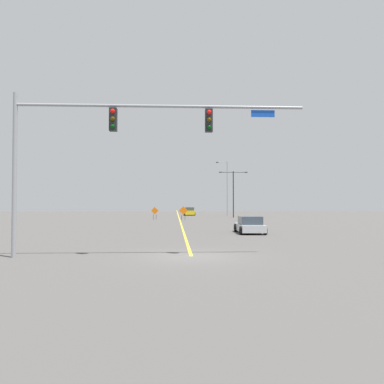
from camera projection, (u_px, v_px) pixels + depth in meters
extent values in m
plane|color=#4C4947|center=(191.00, 256.00, 17.25)|extent=(174.95, 174.95, 0.00)
cube|color=yellow|center=(179.00, 216.00, 65.77)|extent=(0.16, 97.19, 0.01)
cylinder|color=gray|center=(15.00, 175.00, 16.97)|extent=(0.20, 0.20, 7.41)
cylinder|color=gray|center=(161.00, 106.00, 17.37)|extent=(13.13, 0.14, 0.14)
cube|color=black|center=(113.00, 120.00, 17.25)|extent=(0.34, 0.32, 1.05)
sphere|color=red|center=(113.00, 111.00, 17.09)|extent=(0.22, 0.22, 0.22)
sphere|color=#3C3106|center=(113.00, 119.00, 17.08)|extent=(0.22, 0.22, 0.22)
sphere|color=black|center=(113.00, 127.00, 17.07)|extent=(0.22, 0.22, 0.22)
cube|color=black|center=(209.00, 121.00, 17.45)|extent=(0.34, 0.32, 1.05)
sphere|color=red|center=(209.00, 112.00, 17.29)|extent=(0.22, 0.22, 0.22)
sphere|color=#3C3106|center=(209.00, 120.00, 17.29)|extent=(0.22, 0.22, 0.22)
sphere|color=black|center=(209.00, 128.00, 17.28)|extent=(0.22, 0.22, 0.22)
cube|color=#1447B7|center=(263.00, 114.00, 17.58)|extent=(1.10, 0.03, 0.32)
cylinder|color=gray|center=(227.00, 189.00, 70.01)|extent=(0.16, 0.16, 9.99)
cylinder|color=gray|center=(222.00, 162.00, 70.09)|extent=(1.86, 0.08, 0.08)
cube|color=#262628|center=(217.00, 162.00, 70.05)|extent=(0.44, 0.24, 0.14)
cylinder|color=black|center=(233.00, 194.00, 60.98)|extent=(0.16, 0.16, 7.45)
cylinder|color=black|center=(227.00, 172.00, 61.03)|extent=(2.08, 0.08, 0.08)
cube|color=#262628|center=(220.00, 172.00, 60.98)|extent=(0.44, 0.24, 0.14)
cylinder|color=black|center=(240.00, 172.00, 61.13)|extent=(2.08, 0.08, 0.08)
cube|color=#262628|center=(246.00, 172.00, 61.18)|extent=(0.44, 0.24, 0.14)
cube|color=orange|center=(183.00, 211.00, 53.10)|extent=(1.25, 0.11, 1.25)
cylinder|color=black|center=(182.00, 218.00, 53.08)|extent=(0.05, 0.05, 0.65)
cylinder|color=black|center=(185.00, 218.00, 53.08)|extent=(0.05, 0.05, 0.65)
cube|color=orange|center=(155.00, 211.00, 54.54)|extent=(1.08, 0.19, 1.09)
cylinder|color=black|center=(153.00, 217.00, 54.53)|extent=(0.05, 0.05, 0.70)
cylinder|color=black|center=(156.00, 217.00, 54.50)|extent=(0.05, 0.05, 0.70)
cube|color=gold|center=(189.00, 212.00, 71.68)|extent=(1.94, 4.18, 0.74)
cube|color=#333D47|center=(189.00, 209.00, 71.49)|extent=(1.70, 2.46, 0.61)
cylinder|color=black|center=(193.00, 213.00, 73.18)|extent=(0.24, 0.65, 0.64)
cylinder|color=black|center=(184.00, 213.00, 73.03)|extent=(0.24, 0.65, 0.64)
cylinder|color=black|center=(195.00, 214.00, 70.31)|extent=(0.24, 0.65, 0.64)
cylinder|color=black|center=(185.00, 214.00, 70.16)|extent=(0.24, 0.65, 0.64)
cube|color=#B7BABF|center=(250.00, 228.00, 30.34)|extent=(1.95, 4.52, 0.55)
cube|color=#333D47|center=(250.00, 220.00, 30.13)|extent=(1.71, 2.25, 0.64)
cylinder|color=black|center=(257.00, 228.00, 31.92)|extent=(0.24, 0.65, 0.64)
cylinder|color=black|center=(236.00, 228.00, 31.88)|extent=(0.24, 0.65, 0.64)
cylinder|color=black|center=(265.00, 230.00, 28.79)|extent=(0.24, 0.65, 0.64)
cylinder|color=black|center=(241.00, 230.00, 28.75)|extent=(0.24, 0.65, 0.64)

